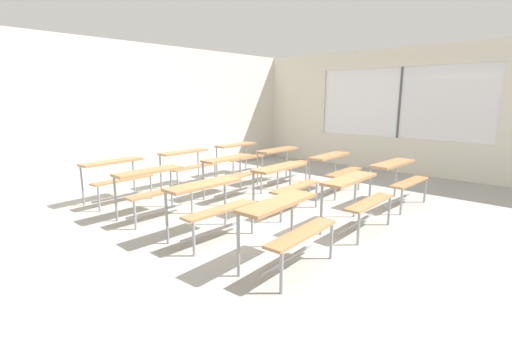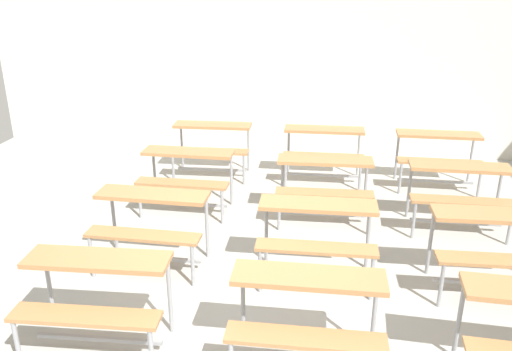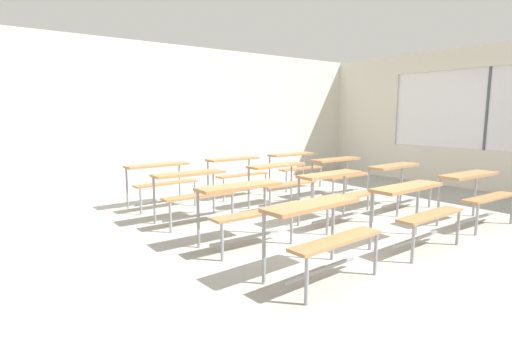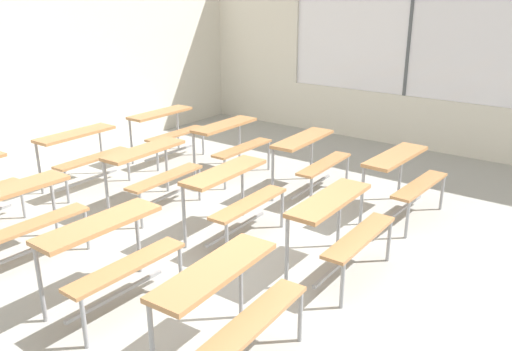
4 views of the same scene
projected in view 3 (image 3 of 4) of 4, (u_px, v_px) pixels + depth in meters
The scene contains 14 objects.
ground at pixel (339, 242), 5.11m from camera, with size 10.00×9.00×0.05m, color #9E9E99.
wall_back at pixel (179, 119), 8.44m from camera, with size 10.00×0.12×3.00m, color silver.
desk_bench_r0c0 at pixel (320, 223), 3.84m from camera, with size 1.13×0.64×0.74m.
desk_bench_r0c1 at pixel (415, 201), 4.77m from camera, with size 1.11×0.61×0.74m.
desk_bench_r0c2 at pixel (476, 187), 5.75m from camera, with size 1.12×0.64×0.74m.
desk_bench_r1c0 at pixel (244, 200), 4.83m from camera, with size 1.11×0.61×0.74m.
desk_bench_r1c1 at pixel (336, 186), 5.79m from camera, with size 1.11×0.62×0.74m.
desk_bench_r1c2 at pixel (399, 176), 6.73m from camera, with size 1.12×0.63×0.74m.
desk_bench_r2c0 at pixel (193, 185), 5.88m from camera, with size 1.11×0.60×0.74m.
desk_bench_r2c1 at pixel (281, 175), 6.82m from camera, with size 1.12×0.63×0.74m.
desk_bench_r2c2 at pixel (340, 168), 7.70m from camera, with size 1.10×0.60×0.74m.
desk_bench_r3c0 at pixel (160, 175), 6.87m from camera, with size 1.12×0.64×0.74m.
desk_bench_r3c1 at pixel (236, 167), 7.81m from camera, with size 1.11×0.61×0.74m.
desk_bench_r3c2 at pixel (295, 162), 8.71m from camera, with size 1.10×0.60×0.74m.
Camera 3 is at (-3.80, -3.30, 1.60)m, focal length 28.00 mm.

